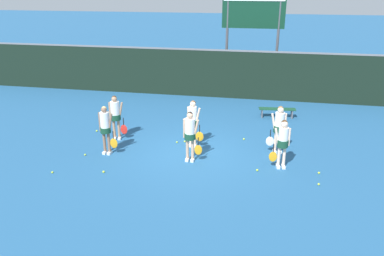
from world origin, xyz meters
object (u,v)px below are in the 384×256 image
at_px(player_2, 283,140).
at_px(tennis_ball_8, 185,141).
at_px(tennis_ball_2, 244,139).
at_px(player_5, 279,125).
at_px(tennis_ball_7, 319,173).
at_px(tennis_ball_5, 85,155).
at_px(tennis_ball_4, 177,142).
at_px(player_3, 116,114).
at_px(tennis_ball_6, 52,172).
at_px(tennis_ball_9, 97,131).
at_px(tennis_ball_1, 104,172).
at_px(scoreboard, 253,19).
at_px(player_0, 105,126).
at_px(player_4, 193,120).
at_px(bench_courtside, 277,110).
at_px(tennis_ball_3, 257,170).
at_px(tennis_ball_10, 105,138).
at_px(player_1, 190,132).
at_px(tennis_ball_0, 319,184).

height_order(player_2, tennis_ball_8, player_2).
bearing_deg(tennis_ball_2, tennis_ball_8, -163.04).
relative_size(player_5, tennis_ball_7, 25.07).
distance_m(tennis_ball_2, tennis_ball_5, 6.00).
distance_m(tennis_ball_4, tennis_ball_7, 5.28).
relative_size(player_3, player_5, 1.01).
height_order(tennis_ball_6, tennis_ball_9, tennis_ball_9).
relative_size(player_2, tennis_ball_2, 23.70).
xyz_separation_m(player_5, tennis_ball_1, (-5.51, -2.70, -1.00)).
xyz_separation_m(scoreboard, player_0, (-4.55, -9.23, -2.94)).
distance_m(player_4, tennis_ball_7, 4.71).
relative_size(bench_courtside, player_0, 0.94).
relative_size(player_2, player_5, 0.95).
distance_m(tennis_ball_3, tennis_ball_10, 6.21).
bearing_deg(player_4, bench_courtside, 58.65).
xyz_separation_m(player_5, tennis_ball_6, (-7.12, -3.04, -1.01)).
height_order(player_2, player_3, player_3).
xyz_separation_m(scoreboard, tennis_ball_3, (0.77, -9.57, -3.96)).
bearing_deg(tennis_ball_3, player_4, 147.17).
height_order(tennis_ball_2, tennis_ball_10, tennis_ball_2).
xyz_separation_m(tennis_ball_6, tennis_ball_10, (0.48, 3.05, 0.00)).
relative_size(player_4, tennis_ball_4, 27.83).
height_order(tennis_ball_2, tennis_ball_4, tennis_ball_2).
relative_size(player_4, player_5, 1.02).
distance_m(scoreboard, tennis_ball_7, 10.53).
relative_size(bench_courtside, player_4, 0.93).
distance_m(tennis_ball_1, tennis_ball_4, 3.33).
relative_size(tennis_ball_7, tennis_ball_10, 1.06).
distance_m(player_4, tennis_ball_6, 5.13).
height_order(scoreboard, player_1, scoreboard).
distance_m(scoreboard, tennis_ball_4, 9.07).
bearing_deg(tennis_ball_2, tennis_ball_9, -177.19).
bearing_deg(player_4, player_0, -149.68).
xyz_separation_m(player_0, player_2, (6.07, 0.08, -0.06)).
bearing_deg(tennis_ball_2, tennis_ball_1, -139.61).
relative_size(tennis_ball_3, tennis_ball_7, 0.99).
distance_m(tennis_ball_1, tennis_ball_3, 4.98).
relative_size(player_3, tennis_ball_1, 24.46).
bearing_deg(tennis_ball_1, player_3, 102.83).
bearing_deg(tennis_ball_10, tennis_ball_2, 9.67).
relative_size(player_3, tennis_ball_2, 24.96).
bearing_deg(tennis_ball_5, tennis_ball_1, -42.85).
height_order(player_4, tennis_ball_2, player_4).
bearing_deg(tennis_ball_9, tennis_ball_7, -13.50).
distance_m(player_3, tennis_ball_1, 3.02).
relative_size(tennis_ball_0, tennis_ball_2, 0.95).
xyz_separation_m(player_1, tennis_ball_4, (-0.80, 1.40, -1.02)).
bearing_deg(tennis_ball_3, player_3, 162.86).
height_order(player_1, tennis_ball_10, player_1).
xyz_separation_m(player_1, player_4, (-0.14, 1.23, -0.01)).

